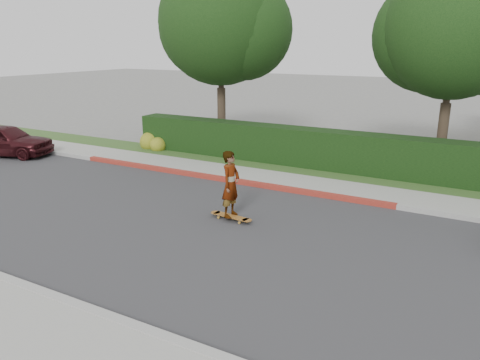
{
  "coord_description": "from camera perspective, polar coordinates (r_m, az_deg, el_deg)",
  "views": [
    {
      "loc": [
        3.19,
        -9.08,
        4.54
      ],
      "look_at": [
        -2.7,
        1.52,
        1.0
      ],
      "focal_mm": 35.0,
      "sensor_mm": 36.0,
      "label": 1
    }
  ],
  "objects": [
    {
      "name": "hedge",
      "position": [
        17.83,
        8.05,
        3.84
      ],
      "size": [
        15.0,
        1.0,
        1.5
      ],
      "primitive_type": "cube",
      "color": "black",
      "rests_on": "ground"
    },
    {
      "name": "planting_strip",
      "position": [
        16.62,
        16.86,
        -0.12
      ],
      "size": [
        60.0,
        1.6,
        0.1
      ],
      "primitive_type": "cube",
      "color": "#2D4C1E",
      "rests_on": "ground"
    },
    {
      "name": "skateboarder",
      "position": [
        12.22,
        -1.14,
        -0.51
      ],
      "size": [
        0.43,
        0.65,
        1.77
      ],
      "primitive_type": "imported",
      "rotation": [
        0.0,
        0.0,
        1.56
      ],
      "color": "white",
      "rests_on": "skateboard"
    },
    {
      "name": "ground",
      "position": [
        10.65,
        8.87,
        -9.19
      ],
      "size": [
        120.0,
        120.0,
        0.0
      ],
      "primitive_type": "plane",
      "color": "slate",
      "rests_on": "ground"
    },
    {
      "name": "flowering_shrub",
      "position": [
        21.03,
        -10.62,
        4.46
      ],
      "size": [
        1.4,
        1.0,
        0.9
      ],
      "color": "#2D4C19",
      "rests_on": "ground"
    },
    {
      "name": "curb_far",
      "position": [
        14.28,
        14.65,
        -2.5
      ],
      "size": [
        60.0,
        0.2,
        0.15
      ],
      "primitive_type": "cube",
      "color": "#9E9E99",
      "rests_on": "ground"
    },
    {
      "name": "tree_center",
      "position": [
        18.35,
        24.71,
        15.99
      ],
      "size": [
        5.66,
        4.84,
        7.44
      ],
      "color": "#33261C",
      "rests_on": "ground"
    },
    {
      "name": "road",
      "position": [
        10.64,
        8.87,
        -9.17
      ],
      "size": [
        60.0,
        8.0,
        0.01
      ],
      "primitive_type": "cube",
      "color": "#2D2D30",
      "rests_on": "ground"
    },
    {
      "name": "curb_near",
      "position": [
        7.41,
        -3.06,
        -20.81
      ],
      "size": [
        60.0,
        0.2,
        0.15
      ],
      "primitive_type": "cube",
      "color": "#9E9E99",
      "rests_on": "ground"
    },
    {
      "name": "curb_red_section",
      "position": [
        16.15,
        -2.71,
        0.21
      ],
      "size": [
        12.0,
        0.21,
        0.15
      ],
      "primitive_type": "cube",
      "color": "maroon",
      "rests_on": "ground"
    },
    {
      "name": "tree_left",
      "position": [
        20.76,
        -2.14,
        18.26
      ],
      "size": [
        5.99,
        5.21,
        8.0
      ],
      "color": "#33261C",
      "rests_on": "ground"
    },
    {
      "name": "sidewalk_far",
      "position": [
        15.12,
        15.53,
        -1.58
      ],
      "size": [
        60.0,
        1.6,
        0.12
      ],
      "primitive_type": "cube",
      "color": "gray",
      "rests_on": "ground"
    },
    {
      "name": "car_maroon",
      "position": [
        21.96,
        -26.75,
        4.37
      ],
      "size": [
        4.22,
        2.75,
        1.33
      ],
      "primitive_type": "imported",
      "rotation": [
        0.0,
        0.0,
        1.9
      ],
      "color": "#3B1317",
      "rests_on": "ground"
    },
    {
      "name": "skateboard",
      "position": [
        12.51,
        -1.11,
        -4.47
      ],
      "size": [
        1.29,
        0.36,
        0.12
      ],
      "rotation": [
        0.0,
        0.0,
        -0.09
      ],
      "color": "#B18230",
      "rests_on": "ground"
    }
  ]
}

